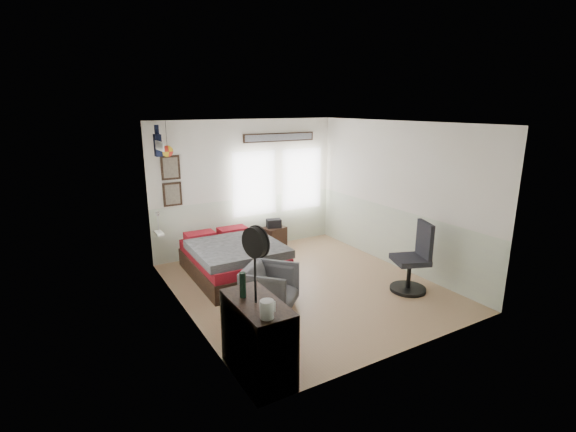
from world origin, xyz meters
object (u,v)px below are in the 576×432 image
Objects in this scene: dresser at (258,338)px; task_chair at (414,263)px; nightstand at (274,237)px; armchair at (270,288)px; bed at (233,259)px.

dresser is 0.86× the size of task_chair.
nightstand is 3.19m from task_chair.
task_chair reaches higher than armchair.
bed is 2.91m from dresser.
dresser reaches higher than armchair.
dresser is 4.38m from nightstand.
nightstand is at bearing 17.52° from armchair.
armchair is at bearing 57.17° from dresser.
bed is 3.09m from task_chair.
armchair is 1.63× the size of nightstand.
nightstand is at bearing 59.31° from dresser.
dresser is at bearing -134.35° from nightstand.
task_chair is (2.30, -2.05, 0.16)m from bed.
task_chair is at bearing -57.63° from armchair.
bed is at bearing 159.32° from task_chair.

